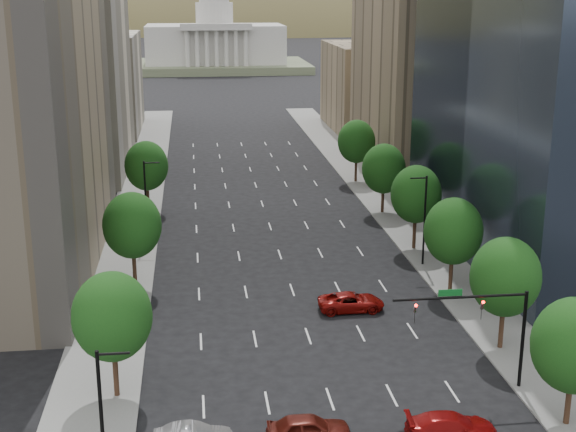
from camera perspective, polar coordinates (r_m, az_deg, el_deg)
name	(u,v)px	position (r m, az deg, el deg)	size (l,w,h in m)	color
sidewalk_left	(125,260)	(81.51, -11.50, -3.07)	(6.00, 200.00, 0.15)	slate
sidewalk_right	(428,248)	(84.68, 9.90, -2.26)	(6.00, 200.00, 0.15)	slate
midrise_cream_left	(73,50)	(121.34, -15.03, 11.32)	(14.00, 30.00, 35.00)	beige
filler_left	(101,83)	(154.74, -13.18, 9.17)	(14.00, 26.00, 18.00)	beige
parking_tan_right	(417,66)	(122.11, 9.18, 10.50)	(14.00, 30.00, 30.00)	#8C7759
filler_right	(368,87)	(154.67, 5.70, 9.13)	(14.00, 26.00, 16.00)	#8C7759
tree_right_0	(574,346)	(51.91, 19.68, -8.67)	(5.20, 5.20, 8.39)	#382316
tree_right_1	(505,277)	(61.01, 15.20, -4.21)	(5.20, 5.20, 8.75)	#382316
tree_right_2	(453,231)	(71.71, 11.67, -1.07)	(5.20, 5.20, 8.61)	#382316
tree_right_3	(416,194)	(82.65, 9.09, 1.53)	(5.20, 5.20, 8.89)	#382316
tree_right_4	(384,169)	(95.91, 6.82, 3.36)	(5.20, 5.20, 8.46)	#382316
tree_right_5	(357,142)	(111.13, 4.89, 5.30)	(5.20, 5.20, 8.75)	#382316
tree_left_0	(112,317)	(53.28, -12.40, -7.01)	(5.20, 5.20, 8.75)	#382316
tree_left_1	(132,225)	(72.01, -11.03, -0.66)	(5.20, 5.20, 8.97)	#382316
tree_left_2	(146,166)	(97.24, -10.03, 3.53)	(5.20, 5.20, 8.68)	#382316
streetlight_rn	(424,218)	(78.14, 9.65, -0.13)	(1.70, 0.20, 9.00)	black
streetlight_ls	(103,426)	(42.91, -13.00, -14.34)	(1.70, 0.20, 9.00)	black
streetlight_ln	(146,200)	(84.78, -10.04, 1.12)	(1.70, 0.20, 9.00)	black
traffic_signal	(489,319)	(54.80, 14.08, -7.11)	(9.12, 0.40, 7.38)	black
capitol	(215,43)	(267.32, -5.21, 12.12)	(60.00, 40.00, 35.20)	#596647
foothills	(247,74)	(621.10, -2.95, 10.03)	(720.00, 413.00, 263.00)	brown
car_red_near	(451,427)	(50.70, 11.54, -14.46)	(2.24, 5.52, 1.60)	maroon
car_maroon	(309,429)	(49.42, 1.47, -14.89)	(2.03, 5.05, 1.72)	#4F130D
car_red_far	(351,302)	(67.84, 4.52, -6.11)	(2.56, 5.55, 1.54)	maroon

